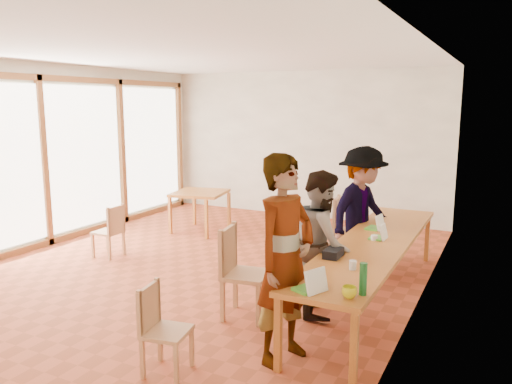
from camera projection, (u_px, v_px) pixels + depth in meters
ground at (196, 271)px, 7.08m from camera, size 8.00×8.00×0.00m
wall_back at (303, 145)px, 10.33m from camera, size 6.00×0.10×3.00m
wall_right at (421, 181)px, 5.47m from camera, size 0.10×8.00×3.00m
window_wall at (43, 156)px, 8.15m from camera, size 0.10×8.00×3.00m
ceiling at (191, 51)px, 6.55m from camera, size 6.00×8.00×0.04m
communal_table at (373, 245)px, 5.85m from camera, size 0.80×4.00×0.75m
side_table at (200, 196)px, 9.14m from camera, size 0.90×0.90×0.75m
chair_near at (158, 319)px, 4.35m from camera, size 0.43×0.43×0.42m
chair_mid at (237, 262)px, 5.48m from camera, size 0.54×0.54×0.54m
chair_far at (308, 236)px, 7.00m from camera, size 0.41×0.41×0.44m
chair_empty at (343, 223)px, 7.38m from camera, size 0.52×0.52×0.52m
chair_spare at (112, 226)px, 7.63m from camera, size 0.39×0.39×0.43m
person_near at (285, 259)px, 4.49m from camera, size 0.62×0.79×1.92m
person_mid at (322, 242)px, 5.57m from camera, size 0.87×0.97×1.62m
person_far at (362, 212)px, 6.76m from camera, size 1.02×1.31×1.78m
laptop_near at (312, 285)px, 4.27m from camera, size 0.30×0.31×0.21m
laptop_mid at (380, 235)px, 5.93m from camera, size 0.20×0.23×0.18m
laptop_far at (377, 225)px, 6.38m from camera, size 0.23×0.25×0.19m
yellow_mug at (349, 292)px, 4.13m from camera, size 0.15×0.15×0.10m
green_bottle at (363, 279)px, 4.18m from camera, size 0.07×0.07×0.28m
clear_glass at (353, 265)px, 4.84m from camera, size 0.07×0.07×0.09m
condiment_cup at (374, 238)px, 5.88m from camera, size 0.08×0.08×0.06m
pink_phone at (296, 278)px, 4.58m from camera, size 0.05×0.10×0.01m
black_pouch at (333, 253)px, 5.23m from camera, size 0.16×0.26×0.09m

